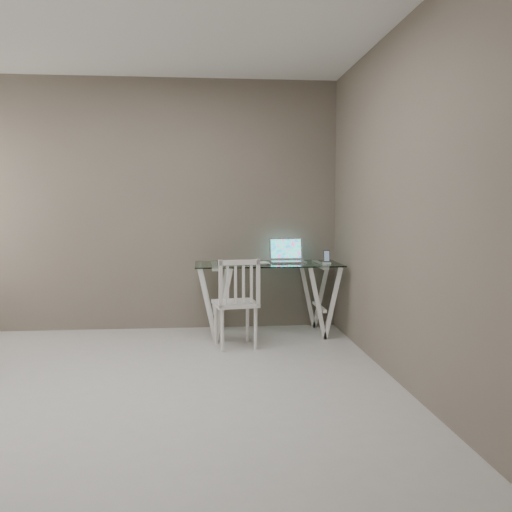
{
  "coord_description": "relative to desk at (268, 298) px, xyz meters",
  "views": [
    {
      "loc": [
        0.52,
        -3.99,
        1.34
      ],
      "look_at": [
        1.05,
        1.55,
        0.85
      ],
      "focal_mm": 40.0,
      "sensor_mm": 36.0,
      "label": 1
    }
  ],
  "objects": [
    {
      "name": "desk",
      "position": [
        0.0,
        0.0,
        0.0
      ],
      "size": [
        1.5,
        0.7,
        0.75
      ],
      "color": "silver",
      "rests_on": "ground"
    },
    {
      "name": "mouse",
      "position": [
        -0.05,
        -0.14,
        0.38
      ],
      "size": [
        0.11,
        0.07,
        0.04
      ],
      "primitive_type": "ellipsoid",
      "color": "silver",
      "rests_on": "desk"
    },
    {
      "name": "phone_dock",
      "position": [
        0.6,
        -0.09,
        0.4
      ],
      "size": [
        0.07,
        0.07,
        0.14
      ],
      "color": "white",
      "rests_on": "desk"
    },
    {
      "name": "chair",
      "position": [
        -0.36,
        -0.58,
        0.09
      ],
      "size": [
        0.45,
        0.45,
        0.85
      ],
      "rotation": [
        0.0,
        0.0,
        0.16
      ],
      "color": "silver",
      "rests_on": "ground"
    },
    {
      "name": "laptop",
      "position": [
        0.22,
        0.14,
        0.42
      ],
      "size": [
        0.36,
        0.31,
        0.25
      ],
      "color": "silver",
      "rests_on": "desk"
    },
    {
      "name": "keyboard",
      "position": [
        -0.13,
        -0.07,
        0.37
      ],
      "size": [
        0.31,
        0.13,
        0.01
      ],
      "primitive_type": "cube",
      "color": "silver",
      "rests_on": "desk"
    },
    {
      "name": "room",
      "position": [
        -1.26,
        -1.83,
        1.33
      ],
      "size": [
        4.5,
        4.52,
        2.71
      ],
      "color": "#B8B5B0",
      "rests_on": "ground"
    }
  ]
}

